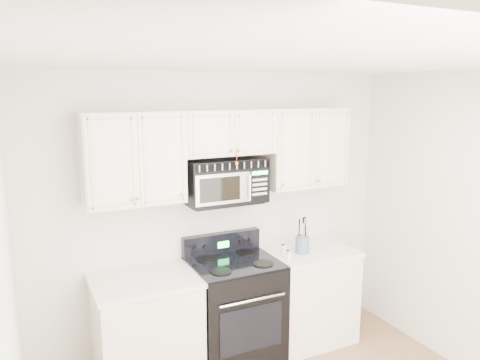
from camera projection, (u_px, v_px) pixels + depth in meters
room at (334, 281)px, 2.82m from camera, size 3.51×3.51×2.61m
base_cabinet_left at (147, 334)px, 3.92m from camera, size 0.86×0.65×0.92m
base_cabinet_right at (307, 298)px, 4.60m from camera, size 0.86×0.65×0.92m
range at (234, 309)px, 4.24m from camera, size 0.77×0.70×1.12m
upper_cabinets at (226, 148)px, 4.10m from camera, size 2.44×0.37×0.75m
microwave at (225, 181)px, 4.13m from camera, size 0.71×0.41×0.39m
utensil_crock at (302, 244)px, 4.41m from camera, size 0.13×0.13×0.35m
shaker_salt at (284, 248)px, 4.38m from camera, size 0.04×0.04×0.11m
shaker_pepper at (289, 254)px, 4.23m from camera, size 0.04×0.04×0.10m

